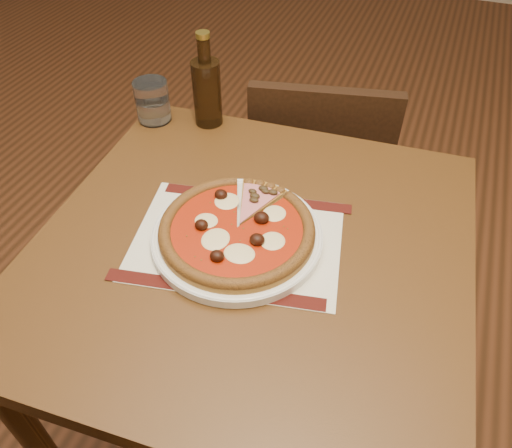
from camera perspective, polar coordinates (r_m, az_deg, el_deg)
The scene contains 8 objects.
table at distance 1.01m, azimuth -0.41°, elevation -6.09°, with size 0.85×0.85×0.75m.
chair_far at distance 1.54m, azimuth 6.98°, elevation 5.29°, with size 0.46×0.46×0.82m.
placemat at distance 0.94m, azimuth -2.15°, elevation -1.85°, with size 0.39×0.28×0.00m, color white.
plate at distance 0.93m, azimuth -2.16°, elevation -1.42°, with size 0.32×0.32×0.02m, color white.
pizza at distance 0.92m, azimuth -2.20°, elevation -0.57°, with size 0.29×0.29×0.04m.
ham_slice at distance 0.97m, azimuth -0.18°, elevation 2.34°, with size 0.10×0.14×0.02m.
water_glass at distance 1.27m, azimuth -11.76°, elevation 13.58°, with size 0.08×0.08×0.10m, color white.
bottle at distance 1.22m, azimuth -5.64°, elevation 15.03°, with size 0.07×0.07×0.23m.
Camera 1 is at (0.91, -1.28, 1.43)m, focal length 35.00 mm.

